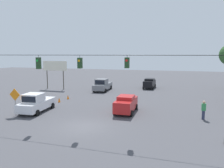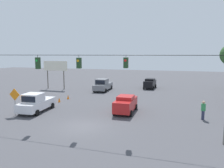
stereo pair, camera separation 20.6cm
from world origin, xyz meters
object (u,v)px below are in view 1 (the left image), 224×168
at_px(work_zone_sign, 15,97).
at_px(sedan_red_crossing_near, 126,104).
at_px(traffic_cone_nearest, 41,107).
at_px(traffic_cone_second, 52,103).
at_px(roadside_billboard, 55,68).
at_px(pickup_truck_white_parked_shoulder, 36,103).
at_px(pedestrian, 204,110).
at_px(pickup_truck_grey_withflow_far, 102,85).
at_px(traffic_cone_third, 59,100).
at_px(overhead_signal_span, 79,78).
at_px(sedan_black_oncoming_deep, 149,83).
at_px(traffic_cone_fourth, 68,97).

bearing_deg(work_zone_sign, sedan_red_crossing_near, -156.71).
height_order(traffic_cone_nearest, traffic_cone_second, same).
bearing_deg(roadside_billboard, pickup_truck_white_parked_shoulder, 114.24).
bearing_deg(roadside_billboard, pedestrian, 152.74).
xyz_separation_m(pickup_truck_grey_withflow_far, pedestrian, (-15.17, 13.17, -0.02)).
relative_size(traffic_cone_second, work_zone_sign, 0.23).
bearing_deg(work_zone_sign, traffic_cone_third, -98.12).
distance_m(overhead_signal_span, traffic_cone_third, 11.89).
relative_size(sedan_red_crossing_near, pickup_truck_grey_withflow_far, 0.80).
height_order(overhead_signal_span, roadside_billboard, overhead_signal_span).
distance_m(overhead_signal_span, sedan_black_oncoming_deep, 24.57).
relative_size(pickup_truck_white_parked_shoulder, roadside_billboard, 1.02).
relative_size(sedan_black_oncoming_deep, pickup_truck_white_parked_shoulder, 0.81).
distance_m(traffic_cone_third, traffic_cone_fourth, 2.13).
bearing_deg(sedan_black_oncoming_deep, work_zone_sign, 64.20).
xyz_separation_m(sedan_black_oncoming_deep, traffic_cone_fourth, (9.74, 13.46, -0.64)).
xyz_separation_m(traffic_cone_fourth, work_zone_sign, (1.15, 9.07, 1.67)).
xyz_separation_m(sedan_black_oncoming_deep, pedestrian, (-7.65, 18.28, -0.00)).
distance_m(traffic_cone_second, work_zone_sign, 5.24).
bearing_deg(traffic_cone_fourth, traffic_cone_nearest, 88.75).
relative_size(sedan_red_crossing_near, traffic_cone_fourth, 7.08).
relative_size(overhead_signal_span, sedan_black_oncoming_deep, 5.32).
xyz_separation_m(pickup_truck_white_parked_shoulder, roadside_billboard, (6.64, -14.74, 2.89)).
bearing_deg(traffic_cone_nearest, traffic_cone_third, -89.70).
bearing_deg(pickup_truck_grey_withflow_far, sedan_red_crossing_near, 119.75).
xyz_separation_m(pickup_truck_white_parked_shoulder, pickup_truck_grey_withflow_far, (-2.26, -15.51, 0.00)).
relative_size(sedan_red_crossing_near, traffic_cone_second, 7.08).
xyz_separation_m(pickup_truck_grey_withflow_far, roadside_billboard, (8.90, 0.77, 2.89)).
xyz_separation_m(sedan_black_oncoming_deep, traffic_cone_second, (9.70, 17.71, -0.64)).
bearing_deg(traffic_cone_second, sedan_black_oncoming_deep, -118.71).
height_order(pickup_truck_white_parked_shoulder, pedestrian, pickup_truck_white_parked_shoulder).
relative_size(traffic_cone_fourth, work_zone_sign, 0.23).
height_order(pickup_truck_white_parked_shoulder, pickup_truck_grey_withflow_far, same).
relative_size(overhead_signal_span, pickup_truck_grey_withflow_far, 4.00).
distance_m(traffic_cone_fourth, work_zone_sign, 9.29).
relative_size(traffic_cone_fourth, roadside_billboard, 0.13).
distance_m(roadside_billboard, pedestrian, 27.23).
bearing_deg(traffic_cone_fourth, sedan_red_crossing_near, 154.93).
distance_m(sedan_red_crossing_near, pickup_truck_white_parked_shoulder, 9.95).
bearing_deg(traffic_cone_second, overhead_signal_span, 137.00).
xyz_separation_m(sedan_red_crossing_near, pickup_truck_grey_withflow_far, (7.32, -12.81, 0.01)).
bearing_deg(pickup_truck_white_parked_shoulder, traffic_cone_fourth, -90.29).
relative_size(overhead_signal_span, traffic_cone_second, 35.39).
relative_size(traffic_cone_third, traffic_cone_fourth, 1.00).
bearing_deg(sedan_red_crossing_near, overhead_signal_span, 67.78).
height_order(traffic_cone_nearest, traffic_cone_third, same).
bearing_deg(sedan_black_oncoming_deep, sedan_red_crossing_near, 89.37).
bearing_deg(roadside_billboard, traffic_cone_fourth, 131.35).
distance_m(traffic_cone_fourth, pedestrian, 18.06).
bearing_deg(work_zone_sign, traffic_cone_fourth, -97.22).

